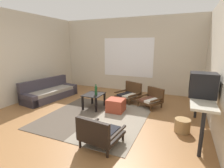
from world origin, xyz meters
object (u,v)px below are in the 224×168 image
(armchair_by_window, at_px, (130,93))
(clay_vase, at_px, (200,85))
(armchair_corner, at_px, (152,98))
(crt_television, at_px, (203,85))
(glass_bottle, at_px, (96,90))
(wicker_basket, at_px, (182,126))
(ottoman_orange, at_px, (116,105))
(console_shelf, at_px, (200,99))
(couch, at_px, (50,92))
(armchair_striped_foreground, at_px, (100,133))
(coffee_table, at_px, (94,97))

(armchair_by_window, relative_size, clay_vase, 2.80)
(clay_vase, bearing_deg, armchair_corner, 145.78)
(crt_television, xyz_separation_m, glass_bottle, (-2.48, 0.49, -0.49))
(glass_bottle, relative_size, wicker_basket, 0.94)
(ottoman_orange, bearing_deg, clay_vase, -0.80)
(console_shelf, bearing_deg, crt_television, -91.52)
(crt_television, distance_m, clay_vase, 0.52)
(console_shelf, distance_m, clay_vase, 0.43)
(couch, xyz_separation_m, ottoman_orange, (2.42, -0.18, -0.04))
(couch, bearing_deg, console_shelf, -7.78)
(couch, distance_m, crt_television, 4.46)
(armchair_by_window, relative_size, ottoman_orange, 1.86)
(couch, distance_m, armchair_striped_foreground, 3.29)
(armchair_by_window, relative_size, glass_bottle, 2.81)
(couch, bearing_deg, coffee_table, -5.84)
(couch, bearing_deg, ottoman_orange, -4.19)
(coffee_table, bearing_deg, crt_television, -11.66)
(console_shelf, xyz_separation_m, wicker_basket, (-0.27, -0.07, -0.57))
(armchair_by_window, relative_size, armchair_corner, 1.08)
(clay_vase, bearing_deg, crt_television, -90.36)
(couch, relative_size, wicker_basket, 6.07)
(couch, xyz_separation_m, wicker_basket, (4.06, -0.66, -0.07))
(armchair_by_window, xyz_separation_m, wicker_basket, (1.58, -1.48, -0.11))
(glass_bottle, bearing_deg, coffee_table, 158.14)
(ottoman_orange, relative_size, glass_bottle, 1.51)
(armchair_striped_foreground, xyz_separation_m, console_shelf, (1.57, 1.19, 0.46))
(wicker_basket, bearing_deg, armchair_striped_foreground, -139.42)
(couch, distance_m, armchair_corner, 3.26)
(couch, xyz_separation_m, armchair_striped_foreground, (2.76, -1.78, 0.05))
(armchair_by_window, distance_m, clay_vase, 2.21)
(console_shelf, xyz_separation_m, glass_bottle, (-2.48, 0.38, -0.19))
(crt_television, height_order, wicker_basket, crt_television)
(console_shelf, relative_size, glass_bottle, 6.01)
(couch, bearing_deg, glass_bottle, -6.68)
(armchair_striped_foreground, relative_size, ottoman_orange, 1.61)
(coffee_table, height_order, crt_television, crt_television)
(crt_television, distance_m, wicker_basket, 0.92)
(crt_television, bearing_deg, console_shelf, 88.48)
(armchair_striped_foreground, relative_size, crt_television, 1.57)
(armchair_striped_foreground, bearing_deg, armchair_by_window, 96.08)
(coffee_table, relative_size, armchair_by_window, 0.74)
(wicker_basket, bearing_deg, ottoman_orange, 163.54)
(crt_television, bearing_deg, clay_vase, 89.64)
(console_shelf, bearing_deg, glass_bottle, 171.41)
(coffee_table, relative_size, armchair_striped_foreground, 0.85)
(crt_television, bearing_deg, ottoman_orange, 164.42)
(ottoman_orange, xyz_separation_m, glass_bottle, (-0.57, -0.04, 0.35))
(armchair_by_window, height_order, ottoman_orange, armchair_by_window)
(couch, xyz_separation_m, crt_television, (4.33, -0.71, 0.81))
(armchair_corner, relative_size, glass_bottle, 2.59)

